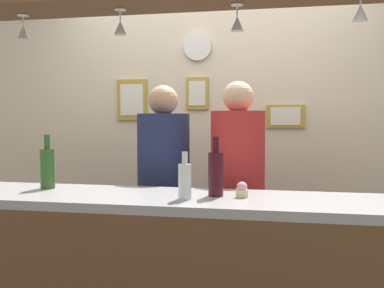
{
  "coord_description": "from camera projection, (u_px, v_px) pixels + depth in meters",
  "views": [
    {
      "loc": [
        0.52,
        -2.52,
        1.43
      ],
      "look_at": [
        0.0,
        0.1,
        1.27
      ],
      "focal_mm": 41.73,
      "sensor_mm": 36.0,
      "label": 1
    }
  ],
  "objects": [
    {
      "name": "back_wall",
      "position": [
        216.0,
        134.0,
        3.65
      ],
      "size": [
        4.4,
        0.06,
        2.6
      ],
      "primitive_type": "cube",
      "color": "beige",
      "rests_on": "ground_plane"
    },
    {
      "name": "bar_counter",
      "position": [
        167.0,
        272.0,
        2.11
      ],
      "size": [
        2.7,
        0.55,
        1.04
      ],
      "color": "#99999E",
      "rests_on": "ground_plane"
    },
    {
      "name": "overhead_glass_rack",
      "position": [
        177.0,
        0.0,
        2.24
      ],
      "size": [
        2.2,
        0.36,
        0.04
      ],
      "primitive_type": "cube",
      "color": "brown"
    },
    {
      "name": "hanging_wineglass_far_left",
      "position": [
        23.0,
        31.0,
        2.47
      ],
      "size": [
        0.07,
        0.07,
        0.13
      ],
      "color": "silver",
      "rests_on": "overhead_glass_rack"
    },
    {
      "name": "hanging_wineglass_left",
      "position": [
        120.0,
        27.0,
        2.34
      ],
      "size": [
        0.07,
        0.07,
        0.13
      ],
      "color": "silver",
      "rests_on": "overhead_glass_rack"
    },
    {
      "name": "hanging_wineglass_center_left",
      "position": [
        237.0,
        23.0,
        2.24
      ],
      "size": [
        0.07,
        0.07,
        0.13
      ],
      "color": "silver",
      "rests_on": "overhead_glass_rack"
    },
    {
      "name": "hanging_wineglass_center",
      "position": [
        360.0,
        12.0,
        2.01
      ],
      "size": [
        0.07,
        0.07,
        0.13
      ],
      "color": "silver",
      "rests_on": "overhead_glass_rack"
    },
    {
      "name": "person_middle_navy_shirt",
      "position": [
        164.0,
        186.0,
        2.91
      ],
      "size": [
        0.34,
        0.34,
        1.64
      ],
      "color": "#2D334C",
      "rests_on": "ground_plane"
    },
    {
      "name": "person_right_red_shirt",
      "position": [
        238.0,
        186.0,
        2.81
      ],
      "size": [
        0.34,
        0.34,
        1.66
      ],
      "color": "#2D334C",
      "rests_on": "ground_plane"
    },
    {
      "name": "bottle_soda_clear",
      "position": [
        185.0,
        180.0,
        2.15
      ],
      "size": [
        0.06,
        0.06,
        0.23
      ],
      "color": "silver",
      "rests_on": "bar_counter"
    },
    {
      "name": "bottle_champagne_green",
      "position": [
        48.0,
        167.0,
        2.48
      ],
      "size": [
        0.08,
        0.08,
        0.3
      ],
      "color": "#2D5623",
      "rests_on": "bar_counter"
    },
    {
      "name": "bottle_wine_dark_red",
      "position": [
        216.0,
        173.0,
        2.23
      ],
      "size": [
        0.08,
        0.08,
        0.3
      ],
      "color": "#380F19",
      "rests_on": "bar_counter"
    },
    {
      "name": "cupcake",
      "position": [
        242.0,
        190.0,
        2.2
      ],
      "size": [
        0.06,
        0.06,
        0.08
      ],
      "color": "beige",
      "rests_on": "bar_counter"
    },
    {
      "name": "picture_frame_lower_pair",
      "position": [
        285.0,
        116.0,
        3.49
      ],
      "size": [
        0.3,
        0.02,
        0.18
      ],
      "color": "#B29338",
      "rests_on": "back_wall"
    },
    {
      "name": "picture_frame_crest",
      "position": [
        197.0,
        93.0,
        3.62
      ],
      "size": [
        0.18,
        0.02,
        0.26
      ],
      "color": "#B29338",
      "rests_on": "back_wall"
    },
    {
      "name": "picture_frame_caricature",
      "position": [
        132.0,
        100.0,
        3.73
      ],
      "size": [
        0.26,
        0.02,
        0.34
      ],
      "color": "#B29338",
      "rests_on": "back_wall"
    },
    {
      "name": "wall_clock",
      "position": [
        198.0,
        47.0,
        3.59
      ],
      "size": [
        0.22,
        0.03,
        0.22
      ],
      "primitive_type": "cylinder",
      "rotation": [
        1.57,
        0.0,
        0.0
      ],
      "color": "white",
      "rests_on": "back_wall"
    }
  ]
}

